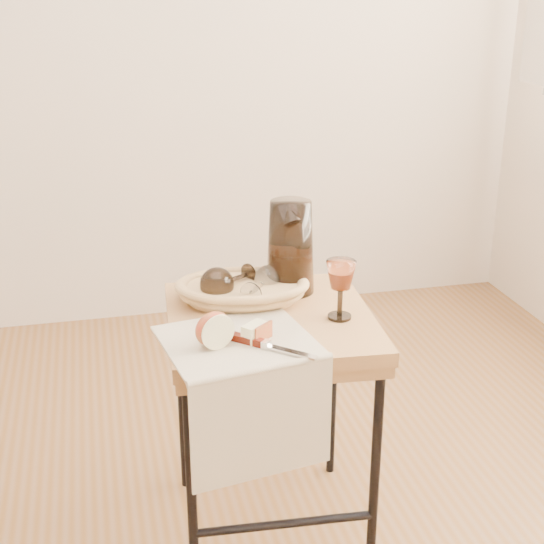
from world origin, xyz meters
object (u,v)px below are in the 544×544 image
object	(u,v)px
pitcher	(290,247)
tea_towel	(238,341)
goblet_lying_b	(261,285)
table_knife	(269,345)
side_table	(270,426)
wine_goblet	(340,290)
apple_half	(213,329)
goblet_lying_a	(231,280)
bread_basket	(242,292)

from	to	relation	value
pitcher	tea_towel	bearing A→B (deg)	-142.29
goblet_lying_b	table_knife	bearing A→B (deg)	-152.60
tea_towel	table_knife	xyz separation A→B (m)	(0.06, -0.06, 0.01)
side_table	wine_goblet	bearing A→B (deg)	-19.81
side_table	apple_half	bearing A→B (deg)	-138.31
goblet_lying_a	goblet_lying_b	bearing A→B (deg)	127.14
wine_goblet	table_knife	xyz separation A→B (m)	(-0.21, -0.13, -0.06)
pitcher	apple_half	xyz separation A→B (m)	(-0.25, -0.29, -0.08)
goblet_lying_b	table_knife	xyz separation A→B (m)	(-0.04, -0.27, -0.03)
goblet_lying_a	pitcher	xyz separation A→B (m)	(0.16, 0.03, 0.07)
goblet_lying_b	goblet_lying_a	bearing A→B (deg)	102.34
goblet_lying_b	pitcher	distance (m)	0.13
table_knife	bread_basket	bearing A→B (deg)	133.05
side_table	tea_towel	world-z (taller)	tea_towel
goblet_lying_a	apple_half	distance (m)	0.27
bread_basket	apple_half	xyz separation A→B (m)	(-0.11, -0.25, 0.02)
goblet_lying_a	table_knife	world-z (taller)	goblet_lying_a
tea_towel	goblet_lying_a	distance (m)	0.25
goblet_lying_a	goblet_lying_b	world-z (taller)	goblet_lying_a
bread_basket	apple_half	world-z (taller)	apple_half
tea_towel	table_knife	world-z (taller)	table_knife
side_table	table_knife	xyz separation A→B (m)	(-0.05, -0.19, 0.33)
tea_towel	bread_basket	world-z (taller)	bread_basket
bread_basket	wine_goblet	xyz separation A→B (m)	(0.21, -0.16, 0.05)
goblet_lying_b	apple_half	xyz separation A→B (m)	(-0.16, -0.23, -0.00)
goblet_lying_b	apple_half	size ratio (longest dim) A/B	1.32
goblet_lying_b	wine_goblet	distance (m)	0.22
wine_goblet	apple_half	distance (m)	0.34
side_table	apple_half	distance (m)	0.43
tea_towel	goblet_lying_b	distance (m)	0.24
goblet_lying_a	apple_half	xyz separation A→B (m)	(-0.09, -0.26, -0.01)
side_table	tea_towel	bearing A→B (deg)	-128.89
bread_basket	pitcher	xyz separation A→B (m)	(0.14, 0.04, 0.10)
goblet_lying_b	tea_towel	bearing A→B (deg)	-169.36
pitcher	wine_goblet	bearing A→B (deg)	-86.31
side_table	table_knife	bearing A→B (deg)	-103.77
wine_goblet	goblet_lying_b	bearing A→B (deg)	140.00
apple_half	tea_towel	bearing A→B (deg)	-7.24
side_table	goblet_lying_b	world-z (taller)	goblet_lying_b
bread_basket	side_table	bearing A→B (deg)	-53.50
tea_towel	pitcher	bearing A→B (deg)	45.04
bread_basket	apple_half	distance (m)	0.27
goblet_lying_a	apple_half	world-z (taller)	goblet_lying_a
side_table	bread_basket	world-z (taller)	bread_basket
bread_basket	goblet_lying_b	world-z (taller)	goblet_lying_b
side_table	table_knife	world-z (taller)	table_knife
side_table	goblet_lying_a	distance (m)	0.40
bread_basket	goblet_lying_b	size ratio (longest dim) A/B	2.59
bread_basket	goblet_lying_b	distance (m)	0.05
pitcher	table_knife	bearing A→B (deg)	-128.84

